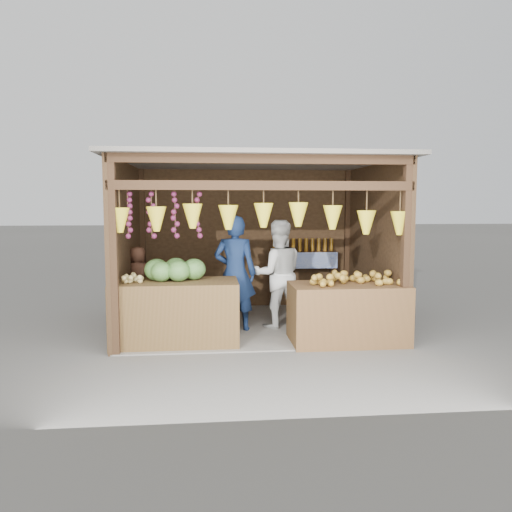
{
  "coord_description": "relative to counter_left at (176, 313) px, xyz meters",
  "views": [
    {
      "loc": [
        -0.73,
        -7.92,
        1.96
      ],
      "look_at": [
        0.03,
        -0.1,
        1.14
      ],
      "focal_mm": 35.0,
      "sensor_mm": 36.0,
      "label": 1
    }
  ],
  "objects": [
    {
      "name": "counter_left",
      "position": [
        0.0,
        0.0,
        0.0
      ],
      "size": [
        1.74,
        0.85,
        0.89
      ],
      "primitive_type": "cube",
      "color": "#453017",
      "rests_on": "ground"
    },
    {
      "name": "counter_right",
      "position": [
        2.42,
        -0.16,
        -0.03
      ],
      "size": [
        1.62,
        0.85,
        0.84
      ],
      "primitive_type": "cube",
      "color": "#4C3319",
      "rests_on": "ground"
    },
    {
      "name": "tanfruit_pile",
      "position": [
        -0.57,
        -0.07,
        0.51
      ],
      "size": [
        0.34,
        0.4,
        0.13
      ],
      "primitive_type": null,
      "color": "tan",
      "rests_on": "counter_left"
    },
    {
      "name": "man_standing",
      "position": [
        0.87,
        0.67,
        0.45
      ],
      "size": [
        0.73,
        0.56,
        1.8
      ],
      "primitive_type": "imported",
      "rotation": [
        0.0,
        0.0,
        2.92
      ],
      "color": "#132449",
      "rests_on": "ground"
    },
    {
      "name": "vendor_seated",
      "position": [
        -0.67,
        1.21,
        0.35
      ],
      "size": [
        0.54,
        0.44,
        0.96
      ],
      "primitive_type": "imported",
      "rotation": [
        0.0,
        0.0,
        2.83
      ],
      "color": "#543121",
      "rests_on": "stool"
    },
    {
      "name": "back_shelf",
      "position": [
        2.24,
        2.26,
        0.43
      ],
      "size": [
        1.25,
        0.32,
        1.32
      ],
      "color": "#382314",
      "rests_on": "ground"
    },
    {
      "name": "mango_pile",
      "position": [
        2.5,
        -0.15,
        0.5
      ],
      "size": [
        1.4,
        0.64,
        0.22
      ],
      "primitive_type": null,
      "color": "#D1591B",
      "rests_on": "counter_right"
    },
    {
      "name": "ground",
      "position": [
        1.19,
        0.97,
        -0.45
      ],
      "size": [
        80.0,
        80.0,
        0.0
      ],
      "primitive_type": "plane",
      "color": "#514F49",
      "rests_on": "ground"
    },
    {
      "name": "melon_pile",
      "position": [
        -0.06,
        0.1,
        0.61
      ],
      "size": [
        1.0,
        0.5,
        0.32
      ],
      "primitive_type": null,
      "color": "#1A4312",
      "rests_on": "counter_left"
    },
    {
      "name": "stool",
      "position": [
        -0.67,
        1.21,
        -0.29
      ],
      "size": [
        0.34,
        0.34,
        0.32
      ],
      "primitive_type": "cube",
      "color": "black",
      "rests_on": "ground"
    },
    {
      "name": "stall_structure",
      "position": [
        1.16,
        0.93,
        1.22
      ],
      "size": [
        4.3,
        3.3,
        2.66
      ],
      "color": "slate",
      "rests_on": "ground"
    },
    {
      "name": "woman_standing",
      "position": [
        1.55,
        0.8,
        0.41
      ],
      "size": [
        0.87,
        0.7,
        1.72
      ],
      "primitive_type": "imported",
      "rotation": [
        0.0,
        0.0,
        3.2
      ],
      "color": "silver",
      "rests_on": "ground"
    }
  ]
}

